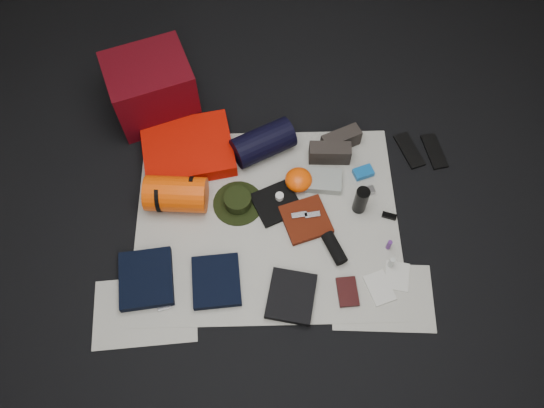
{
  "coord_description": "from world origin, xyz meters",
  "views": [
    {
      "loc": [
        -0.0,
        -1.41,
        2.94
      ],
      "look_at": [
        0.03,
        0.06,
        0.1
      ],
      "focal_mm": 35.0,
      "sensor_mm": 36.0,
      "label": 1
    }
  ],
  "objects_px": {
    "water_bottle": "(361,200)",
    "compact_camera": "(367,191)",
    "stuff_sack": "(176,194)",
    "sleeping_pad": "(188,149)",
    "red_cabinet": "(152,88)",
    "navy_duffel": "(263,143)",
    "paperback_book": "(347,292)"
  },
  "relations": [
    {
      "from": "water_bottle",
      "to": "compact_camera",
      "type": "relative_size",
      "value": 2.43
    },
    {
      "from": "navy_duffel",
      "to": "paperback_book",
      "type": "bearing_deg",
      "value": -90.92
    },
    {
      "from": "water_bottle",
      "to": "stuff_sack",
      "type": "bearing_deg",
      "value": 176.63
    },
    {
      "from": "red_cabinet",
      "to": "compact_camera",
      "type": "height_order",
      "value": "red_cabinet"
    },
    {
      "from": "stuff_sack",
      "to": "navy_duffel",
      "type": "bearing_deg",
      "value": 34.41
    },
    {
      "from": "sleeping_pad",
      "to": "compact_camera",
      "type": "bearing_deg",
      "value": -15.48
    },
    {
      "from": "sleeping_pad",
      "to": "paperback_book",
      "type": "height_order",
      "value": "sleeping_pad"
    },
    {
      "from": "compact_camera",
      "to": "paperback_book",
      "type": "height_order",
      "value": "compact_camera"
    },
    {
      "from": "stuff_sack",
      "to": "red_cabinet",
      "type": "bearing_deg",
      "value": 104.18
    },
    {
      "from": "stuff_sack",
      "to": "sleeping_pad",
      "type": "bearing_deg",
      "value": 82.54
    },
    {
      "from": "red_cabinet",
      "to": "water_bottle",
      "type": "relative_size",
      "value": 2.47
    },
    {
      "from": "sleeping_pad",
      "to": "navy_duffel",
      "type": "distance_m",
      "value": 0.49
    },
    {
      "from": "sleeping_pad",
      "to": "stuff_sack",
      "type": "bearing_deg",
      "value": -97.46
    },
    {
      "from": "sleeping_pad",
      "to": "water_bottle",
      "type": "xyz_separation_m",
      "value": [
        1.07,
        -0.42,
        0.05
      ]
    },
    {
      "from": "navy_duffel",
      "to": "compact_camera",
      "type": "xyz_separation_m",
      "value": [
        0.65,
        -0.32,
        -0.08
      ]
    },
    {
      "from": "navy_duffel",
      "to": "compact_camera",
      "type": "relative_size",
      "value": 4.52
    },
    {
      "from": "water_bottle",
      "to": "compact_camera",
      "type": "xyz_separation_m",
      "value": [
        0.07,
        0.11,
        -0.09
      ]
    },
    {
      "from": "sleeping_pad",
      "to": "water_bottle",
      "type": "bearing_deg",
      "value": -21.63
    },
    {
      "from": "sleeping_pad",
      "to": "water_bottle",
      "type": "distance_m",
      "value": 1.15
    },
    {
      "from": "stuff_sack",
      "to": "paperback_book",
      "type": "height_order",
      "value": "stuff_sack"
    },
    {
      "from": "navy_duffel",
      "to": "compact_camera",
      "type": "distance_m",
      "value": 0.73
    },
    {
      "from": "navy_duffel",
      "to": "compact_camera",
      "type": "height_order",
      "value": "navy_duffel"
    },
    {
      "from": "sleeping_pad",
      "to": "stuff_sack",
      "type": "distance_m",
      "value": 0.37
    },
    {
      "from": "paperback_book",
      "to": "compact_camera",
      "type": "bearing_deg",
      "value": 70.62
    },
    {
      "from": "water_bottle",
      "to": "sleeping_pad",
      "type": "bearing_deg",
      "value": 158.37
    },
    {
      "from": "navy_duffel",
      "to": "stuff_sack",
      "type": "bearing_deg",
      "value": -172.13
    },
    {
      "from": "compact_camera",
      "to": "paperback_book",
      "type": "distance_m",
      "value": 0.68
    },
    {
      "from": "stuff_sack",
      "to": "compact_camera",
      "type": "bearing_deg",
      "value": 2.14
    },
    {
      "from": "red_cabinet",
      "to": "paperback_book",
      "type": "distance_m",
      "value": 1.8
    },
    {
      "from": "red_cabinet",
      "to": "water_bottle",
      "type": "height_order",
      "value": "red_cabinet"
    },
    {
      "from": "sleeping_pad",
      "to": "red_cabinet",
      "type": "bearing_deg",
      "value": 121.67
    },
    {
      "from": "navy_duffel",
      "to": "paperback_book",
      "type": "height_order",
      "value": "navy_duffel"
    }
  ]
}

